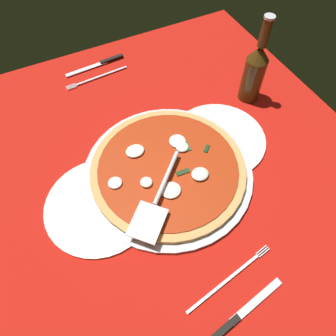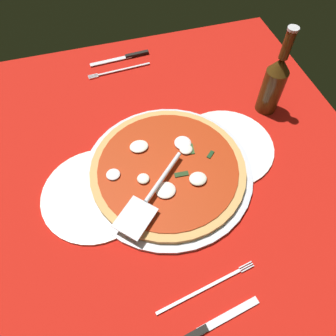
{
  "view_description": "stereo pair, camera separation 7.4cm",
  "coord_description": "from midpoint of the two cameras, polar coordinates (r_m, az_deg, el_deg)",
  "views": [
    {
      "loc": [
        17.48,
        40.42,
        64.34
      ],
      "look_at": [
        -1.02,
        3.39,
        2.42
      ],
      "focal_mm": 33.59,
      "sensor_mm": 36.0,
      "label": 1
    },
    {
      "loc": [
        10.55,
        43.13,
        64.34
      ],
      "look_at": [
        -1.02,
        3.39,
        2.42
      ],
      "focal_mm": 33.59,
      "sensor_mm": 36.0,
      "label": 2
    }
  ],
  "objects": [
    {
      "name": "ground_plane",
      "position": [
        0.78,
        1.3,
        0.46
      ],
      "size": [
        103.24,
        103.24,
        0.8
      ],
      "primitive_type": "cube",
      "color": "#B4160E"
    },
    {
      "name": "checker_pattern",
      "position": [
        0.78,
        1.3,
        0.64
      ],
      "size": [
        103.24,
        103.24,
        0.1
      ],
      "color": "white",
      "rests_on": "ground_plane"
    },
    {
      "name": "pizza_pan",
      "position": [
        0.76,
        2.8,
        -0.91
      ],
      "size": [
        40.6,
        40.6,
        1.32
      ],
      "primitive_type": "cylinder",
      "color": "silver",
      "rests_on": "ground_plane"
    },
    {
      "name": "dinner_plate_left",
      "position": [
        0.83,
        12.91,
        3.74
      ],
      "size": [
        24.36,
        24.36,
        1.0
      ],
      "primitive_type": "cylinder",
      "color": "white",
      "rests_on": "ground_plane"
    },
    {
      "name": "dinner_plate_right",
      "position": [
        0.74,
        -10.21,
        -4.89
      ],
      "size": [
        24.82,
        24.82,
        1.0
      ],
      "primitive_type": "cylinder",
      "color": "white",
      "rests_on": "ground_plane"
    },
    {
      "name": "pizza",
      "position": [
        0.75,
        2.83,
        -0.29
      ],
      "size": [
        36.99,
        36.99,
        2.73
      ],
      "color": "tan",
      "rests_on": "pizza_pan"
    },
    {
      "name": "pizza_server",
      "position": [
        0.68,
        -0.3,
        -5.56
      ],
      "size": [
        19.27,
        18.54,
        1.0
      ],
      "rotation": [
        0.0,
        0.0,
        0.76
      ],
      "color": "silver",
      "rests_on": "pizza"
    },
    {
      "name": "place_setting_near",
      "position": [
        1.04,
        -6.17,
        18.09
      ],
      "size": [
        21.66,
        13.22,
        1.4
      ],
      "rotation": [
        0.0,
        0.0,
        0.06
      ],
      "color": "white",
      "rests_on": "ground_plane"
    },
    {
      "name": "place_setting_far",
      "position": [
        0.66,
        10.62,
        -23.97
      ],
      "size": [
        21.88,
        16.4,
        1.4
      ],
      "rotation": [
        0.0,
        0.0,
        3.31
      ],
      "color": "white",
      "rests_on": "ground_plane"
    },
    {
      "name": "beer_bottle",
      "position": [
        0.89,
        21.04,
        14.08
      ],
      "size": [
        5.73,
        5.73,
        24.7
      ],
      "color": "#412B0E",
      "rests_on": "ground_plane"
    }
  ]
}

